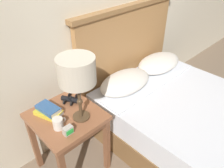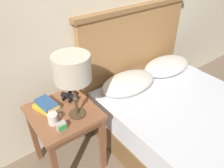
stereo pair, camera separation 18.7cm
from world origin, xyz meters
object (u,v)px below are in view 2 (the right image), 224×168
book_stacked_on_top (46,104)px  binoculars_pair (70,96)px  coffee_mug (53,119)px  table_lamp (72,70)px  alarm_clock (61,126)px  nightstand (64,120)px  book_on_nightstand (46,108)px  bed (191,126)px

book_stacked_on_top → binoculars_pair: bearing=2.1°
book_stacked_on_top → coffee_mug: (-0.03, -0.18, -0.01)m
table_lamp → alarm_clock: table_lamp is taller
nightstand → book_on_nightstand: book_on_nightstand is taller
nightstand → book_on_nightstand: size_ratio=2.72×
book_on_nightstand → alarm_clock: size_ratio=3.32×
nightstand → table_lamp: (0.07, -0.10, 0.50)m
binoculars_pair → book_on_nightstand: bearing=-176.2°
bed → table_lamp: (-0.94, 0.45, 0.74)m
bed → alarm_clock: size_ratio=27.38×
bed → coffee_mug: (-1.12, 0.47, 0.38)m
table_lamp → alarm_clock: 0.41m
bed → book_on_nightstand: size_ratio=8.24×
book_on_nightstand → binoculars_pair: size_ratio=1.44×
table_lamp → coffee_mug: 0.41m
book_on_nightstand → coffee_mug: size_ratio=2.26×
book_on_nightstand → book_stacked_on_top: bearing=44.6°
bed → table_lamp: 1.28m
binoculars_pair → alarm_clock: bearing=-128.0°
book_stacked_on_top → binoculars_pair: (0.21, 0.01, -0.03)m
bed → table_lamp: size_ratio=3.77×
table_lamp → book_on_nightstand: 0.46m
book_on_nightstand → nightstand: bearing=-45.6°
nightstand → table_lamp: size_ratio=1.25×
alarm_clock → binoculars_pair: bearing=52.0°
table_lamp → bed: bearing=-25.6°
binoculars_pair → book_stacked_on_top: bearing=-177.9°
coffee_mug → table_lamp: bearing=-7.1°
table_lamp → alarm_clock: size_ratio=7.27×
alarm_clock → book_on_nightstand: bearing=89.3°
book_stacked_on_top → alarm_clock: size_ratio=2.93×
nightstand → coffee_mug: size_ratio=6.15×
book_on_nightstand → alarm_clock: bearing=-90.7°
table_lamp → binoculars_pair: table_lamp is taller
nightstand → book_stacked_on_top: (-0.09, 0.10, 0.15)m
nightstand → bed: bearing=-28.7°
coffee_mug → alarm_clock: (0.02, -0.09, -0.01)m
bed → alarm_clock: (-1.11, 0.38, 0.37)m
bed → book_stacked_on_top: bed is taller
bed → table_lamp: bearing=154.4°
book_on_nightstand → alarm_clock: alarm_clock is taller
book_on_nightstand → binoculars_pair: 0.22m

